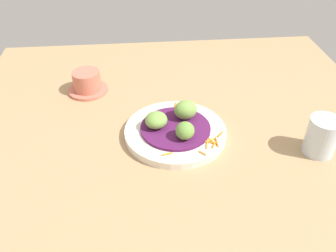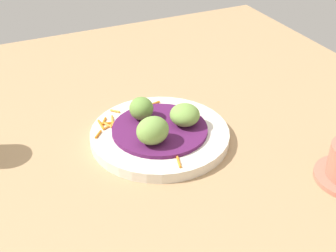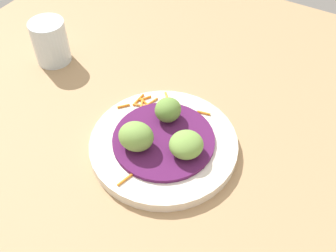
# 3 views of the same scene
# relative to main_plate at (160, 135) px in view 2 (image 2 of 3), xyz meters

# --- Properties ---
(table_surface) EXTENTS (1.10, 1.10, 0.02)m
(table_surface) POSITION_rel_main_plate_xyz_m (0.01, 0.01, -0.02)
(table_surface) COLOR tan
(table_surface) RESTS_ON ground
(main_plate) EXTENTS (0.24, 0.24, 0.02)m
(main_plate) POSITION_rel_main_plate_xyz_m (0.00, 0.00, 0.00)
(main_plate) COLOR silver
(main_plate) RESTS_ON table_surface
(cabbage_bed) EXTENTS (0.17, 0.17, 0.01)m
(cabbage_bed) POSITION_rel_main_plate_xyz_m (0.00, 0.00, 0.01)
(cabbage_bed) COLOR #51194C
(cabbage_bed) RESTS_ON main_plate
(carrot_garnish) EXTENTS (0.21, 0.15, 0.00)m
(carrot_garnish) POSITION_rel_main_plate_xyz_m (0.05, 0.06, 0.01)
(carrot_garnish) COLOR orange
(carrot_garnish) RESTS_ON main_plate
(guac_scoop_left) EXTENTS (0.07, 0.07, 0.04)m
(guac_scoop_left) POSITION_rel_main_plate_xyz_m (-0.01, -0.04, 0.03)
(guac_scoop_left) COLOR #759E47
(guac_scoop_left) RESTS_ON cabbage_bed
(guac_scoop_center) EXTENTS (0.06, 0.06, 0.04)m
(guac_scoop_center) POSITION_rel_main_plate_xyz_m (0.04, 0.02, 0.04)
(guac_scoop_center) COLOR olive
(guac_scoop_center) RESTS_ON cabbage_bed
(guac_scoop_right) EXTENTS (0.06, 0.06, 0.05)m
(guac_scoop_right) POSITION_rel_main_plate_xyz_m (-0.04, 0.03, 0.04)
(guac_scoop_right) COLOR #759E47
(guac_scoop_right) RESTS_ON cabbage_bed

